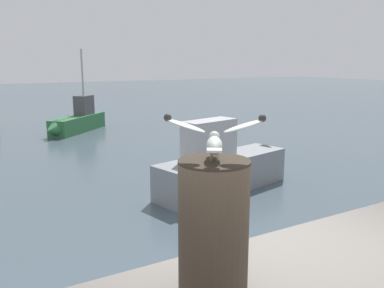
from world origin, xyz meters
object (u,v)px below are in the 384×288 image
at_px(boat_grey, 230,166).
at_px(boat_green, 76,121).
at_px(mooring_post, 213,230).
at_px(seagull, 214,138).

relative_size(boat_grey, boat_green, 1.23).
height_order(mooring_post, boat_grey, mooring_post).
height_order(mooring_post, seagull, seagull).
relative_size(mooring_post, seagull, 1.63).
relative_size(mooring_post, boat_grey, 0.19).
relative_size(seagull, boat_green, 0.14).
xyz_separation_m(mooring_post, boat_grey, (4.41, 5.97, -1.53)).
bearing_deg(boat_grey, mooring_post, -126.42).
height_order(seagull, boat_grey, seagull).
bearing_deg(boat_green, seagull, -101.45).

